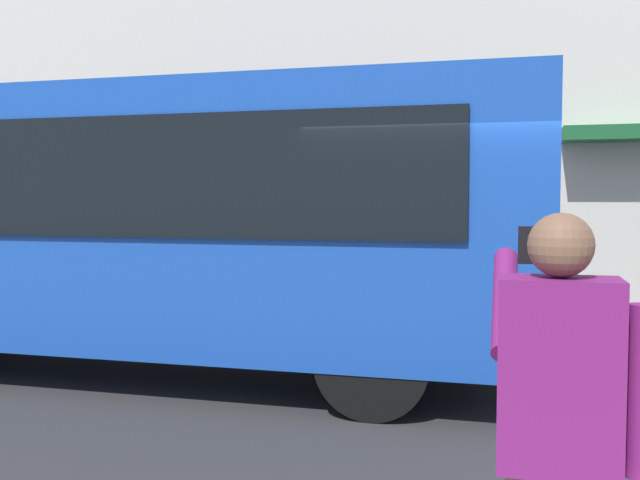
% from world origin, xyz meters
% --- Properties ---
extents(ground_plane, '(60.00, 60.00, 0.00)m').
position_xyz_m(ground_plane, '(0.00, 0.00, 0.00)').
color(ground_plane, '#2B2B2D').
extents(red_bus, '(9.05, 2.54, 3.08)m').
position_xyz_m(red_bus, '(3.68, -0.18, 1.68)').
color(red_bus, '#1947AD').
rests_on(red_bus, ground_plane).
extents(pedestrian_photographer, '(0.53, 0.52, 1.70)m').
position_xyz_m(pedestrian_photographer, '(-0.63, 4.36, 1.14)').
color(pedestrian_photographer, '#4C4238').
rests_on(pedestrian_photographer, sidewalk_curb).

